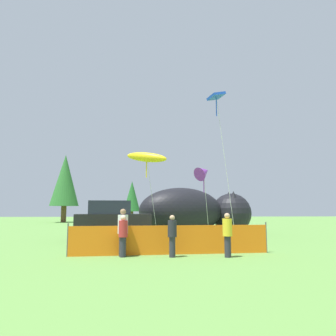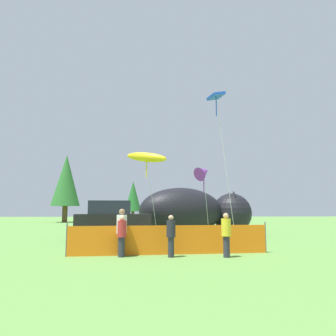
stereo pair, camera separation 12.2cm
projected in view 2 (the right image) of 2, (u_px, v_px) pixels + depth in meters
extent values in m
plane|color=#609342|center=(172.00, 246.00, 16.67)|extent=(120.00, 120.00, 0.00)
cube|color=black|center=(113.00, 225.00, 19.25)|extent=(4.50, 2.13, 1.29)
cube|color=#1E232D|center=(110.00, 207.00, 19.35)|extent=(2.53, 1.81, 0.78)
cylinder|color=black|center=(135.00, 234.00, 20.21)|extent=(0.64, 0.30, 0.62)
cylinder|color=black|center=(137.00, 236.00, 18.54)|extent=(0.64, 0.30, 0.62)
cylinder|color=black|center=(91.00, 235.00, 19.82)|extent=(0.64, 0.30, 0.62)
cylinder|color=black|center=(88.00, 237.00, 18.15)|extent=(0.64, 0.30, 0.62)
cube|color=black|center=(203.00, 235.00, 17.42)|extent=(0.69, 0.69, 0.03)
cube|color=black|center=(205.00, 231.00, 17.22)|extent=(0.49, 0.21, 0.49)
cylinder|color=#A5A5AD|center=(197.00, 239.00, 17.51)|extent=(0.02, 0.02, 0.47)
cylinder|color=#A5A5AD|center=(204.00, 239.00, 17.69)|extent=(0.02, 0.02, 0.47)
cylinder|color=#A5A5AD|center=(201.00, 240.00, 17.09)|extent=(0.02, 0.02, 0.47)
cylinder|color=#A5A5AD|center=(209.00, 240.00, 17.27)|extent=(0.02, 0.02, 0.47)
ellipsoid|color=black|center=(181.00, 211.00, 23.68)|extent=(7.05, 5.10, 3.38)
ellipsoid|color=white|center=(182.00, 222.00, 23.59)|extent=(4.62, 3.62, 1.52)
sphere|color=black|center=(232.00, 213.00, 25.10)|extent=(3.04, 3.04, 3.04)
cone|color=black|center=(229.00, 198.00, 26.01)|extent=(0.85, 0.85, 0.91)
cone|color=black|center=(234.00, 197.00, 24.50)|extent=(0.85, 0.85, 0.91)
cube|color=orange|center=(170.00, 240.00, 13.45)|extent=(8.24, 0.77, 1.18)
cylinder|color=#4C4C51|center=(67.00, 240.00, 12.88)|extent=(0.05, 0.05, 1.30)
cylinder|color=#4C4C51|center=(265.00, 237.00, 14.04)|extent=(0.05, 0.05, 1.30)
cylinder|color=#2D2D38|center=(121.00, 245.00, 12.93)|extent=(0.28, 0.28, 0.89)
cylinder|color=silver|center=(122.00, 224.00, 13.03)|extent=(0.41, 0.41, 0.74)
sphere|color=#8C6647|center=(122.00, 212.00, 13.09)|extent=(0.24, 0.24, 0.24)
cylinder|color=#2D2D38|center=(226.00, 247.00, 12.65)|extent=(0.25, 0.25, 0.81)
cylinder|color=yellow|center=(226.00, 227.00, 12.74)|extent=(0.37, 0.37, 0.67)
sphere|color=tan|center=(226.00, 216.00, 12.80)|extent=(0.22, 0.22, 0.22)
cylinder|color=#2D2D38|center=(171.00, 247.00, 12.69)|extent=(0.24, 0.24, 0.77)
cylinder|color=#26262D|center=(171.00, 229.00, 12.77)|extent=(0.35, 0.35, 0.64)
sphere|color=tan|center=(171.00, 218.00, 12.83)|extent=(0.21, 0.21, 0.21)
cylinder|color=#2D2D38|center=(122.00, 247.00, 12.73)|extent=(0.24, 0.24, 0.76)
cylinder|color=#B72D2D|center=(122.00, 229.00, 12.81)|extent=(0.35, 0.35, 0.64)
sphere|color=beige|center=(122.00, 218.00, 12.87)|extent=(0.21, 0.21, 0.21)
cylinder|color=silver|center=(207.00, 205.00, 21.27)|extent=(0.53, 1.15, 4.20)
cone|color=purple|center=(204.00, 172.00, 20.96)|extent=(1.50, 1.46, 1.19)
cylinder|color=purple|center=(204.00, 183.00, 20.88)|extent=(0.06, 0.06, 1.20)
cylinder|color=silver|center=(152.00, 198.00, 20.92)|extent=(0.79, 0.99, 5.11)
ellipsoid|color=yellow|center=(146.00, 157.00, 20.74)|extent=(2.86, 1.84, 1.07)
cylinder|color=yellow|center=(146.00, 168.00, 20.65)|extent=(0.06, 0.06, 1.20)
cylinder|color=silver|center=(226.00, 167.00, 20.32)|extent=(1.15, 0.42, 8.94)
cube|color=blue|center=(216.00, 96.00, 20.65)|extent=(1.17, 1.18, 0.49)
cylinder|color=blue|center=(216.00, 107.00, 20.56)|extent=(0.06, 0.06, 1.20)
cylinder|color=brown|center=(133.00, 216.00, 50.05)|extent=(0.46, 0.46, 1.45)
cone|color=#236028|center=(133.00, 196.00, 50.42)|extent=(2.55, 2.55, 4.64)
cylinder|color=brown|center=(65.00, 214.00, 45.05)|extent=(0.72, 0.72, 2.24)
cone|color=#2D6B2D|center=(66.00, 180.00, 45.63)|extent=(3.93, 3.93, 7.15)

